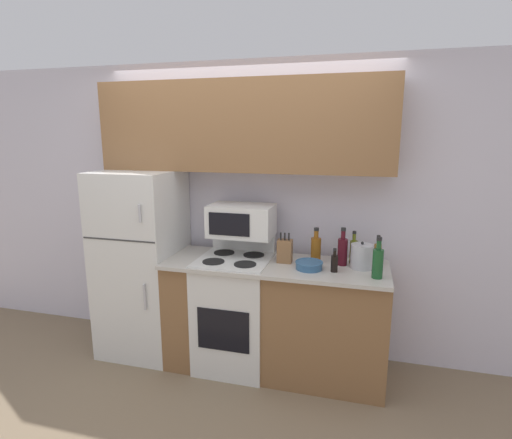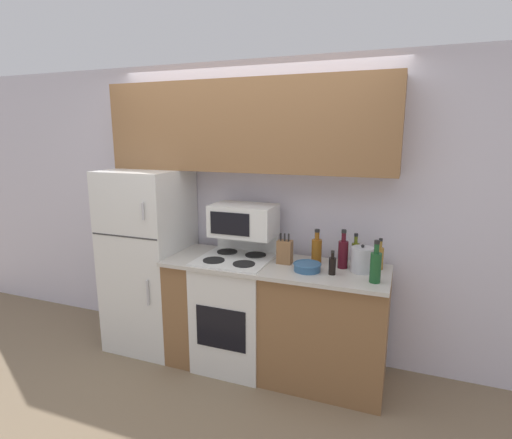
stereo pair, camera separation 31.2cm
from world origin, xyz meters
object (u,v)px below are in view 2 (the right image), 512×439
object	(u,v)px
microwave	(244,220)
bottle_wine_green	(376,266)
bottle_whiskey	(317,250)
bottle_olive_oil	(355,253)
bowl	(307,267)
stove	(236,309)
kettle	(362,260)
refrigerator	(149,259)
knife_block	(285,252)
bottle_vinegar	(380,257)
bottle_wine_red	(343,253)
bottle_soy_sauce	(332,265)

from	to	relation	value
microwave	bottle_wine_green	bearing A→B (deg)	-13.34
microwave	bottle_whiskey	bearing A→B (deg)	0.19
bottle_olive_oil	bowl	bearing A→B (deg)	-143.05
microwave	stove	bearing A→B (deg)	-104.04
bottle_olive_oil	kettle	xyz separation A→B (m)	(0.06, -0.11, -0.01)
bowl	microwave	bearing A→B (deg)	162.22
refrigerator	bowl	distance (m)	1.51
refrigerator	knife_block	size ratio (longest dim) A/B	6.65
bottle_vinegar	kettle	bearing A→B (deg)	-138.32
stove	microwave	xyz separation A→B (m)	(0.03, 0.12, 0.75)
bottle_olive_oil	bottle_wine_red	size ratio (longest dim) A/B	0.87
refrigerator	bottle_soy_sauce	world-z (taller)	refrigerator
refrigerator	bottle_vinegar	size ratio (longest dim) A/B	6.81
bottle_wine_green	bottle_vinegar	xyz separation A→B (m)	(0.01, 0.30, -0.02)
stove	bottle_olive_oil	world-z (taller)	bottle_olive_oil
bottle_vinegar	bottle_wine_red	distance (m)	0.27
knife_block	bowl	bearing A→B (deg)	-27.95
refrigerator	bottle_vinegar	bearing A→B (deg)	3.23
stove	bottle_whiskey	bearing A→B (deg)	10.26
stove	microwave	bearing A→B (deg)	75.96
microwave	bottle_olive_oil	xyz separation A→B (m)	(0.91, 0.05, -0.20)
knife_block	refrigerator	bearing A→B (deg)	179.65
bowl	bottle_whiskey	distance (m)	0.21
microwave	bottle_wine_red	bearing A→B (deg)	-1.74
knife_block	bottle_whiskey	bearing A→B (deg)	18.75
bottle_wine_green	bottle_whiskey	bearing A→B (deg)	150.91
bottle_vinegar	bottle_olive_oil	size ratio (longest dim) A/B	0.92
microwave	refrigerator	bearing A→B (deg)	-175.56
bottle_soy_sauce	kettle	distance (m)	0.24
bowl	bottle_vinegar	size ratio (longest dim) A/B	0.88
refrigerator	bottle_vinegar	xyz separation A→B (m)	(2.00, 0.11, 0.21)
knife_block	bottle_wine_green	size ratio (longest dim) A/B	0.82
microwave	knife_block	distance (m)	0.44
refrigerator	bowl	size ratio (longest dim) A/B	7.72
bottle_soy_sauce	kettle	xyz separation A→B (m)	(0.19, 0.14, 0.02)
kettle	microwave	bearing A→B (deg)	176.26
kettle	bottle_soy_sauce	bearing A→B (deg)	-144.11
bottle_vinegar	stove	bearing A→B (deg)	-172.00
knife_block	bottle_vinegar	world-z (taller)	knife_block
microwave	bottle_soy_sauce	world-z (taller)	microwave
refrigerator	bottle_wine_green	xyz separation A→B (m)	(1.99, -0.19, 0.23)
refrigerator	bottle_olive_oil	size ratio (longest dim) A/B	6.28
stove	bottle_vinegar	world-z (taller)	bottle_vinegar
stove	knife_block	world-z (taller)	knife_block
bottle_whiskey	microwave	bearing A→B (deg)	-179.81
kettle	stove	bearing A→B (deg)	-177.06
bottle_olive_oil	bottle_soy_sauce	size ratio (longest dim) A/B	1.44
bottle_soy_sauce	stove	bearing A→B (deg)	173.75
bottle_whiskey	stove	bearing A→B (deg)	-169.74
bottle_whiskey	bowl	bearing A→B (deg)	-97.99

